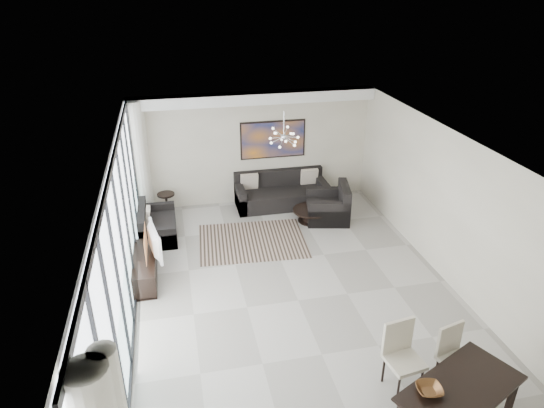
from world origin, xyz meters
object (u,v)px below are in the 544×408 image
object	(u,v)px
tv_console	(145,268)
television	(150,242)
coffee_table	(311,214)
sofa_main	(281,194)
dining_table	(460,392)

from	to	relation	value
tv_console	television	xyz separation A→B (m)	(0.16, 0.07, 0.53)
coffee_table	tv_console	size ratio (longest dim) A/B	0.58
sofa_main	tv_console	world-z (taller)	sofa_main
tv_console	dining_table	bearing A→B (deg)	-47.60
sofa_main	tv_console	bearing A→B (deg)	-141.23
dining_table	coffee_table	bearing A→B (deg)	91.68
coffee_table	sofa_main	distance (m)	1.18
sofa_main	television	world-z (taller)	television
television	dining_table	world-z (taller)	television
dining_table	tv_console	bearing A→B (deg)	132.40
sofa_main	tv_console	size ratio (longest dim) A/B	1.53
coffee_table	sofa_main	bearing A→B (deg)	114.74
coffee_table	sofa_main	world-z (taller)	sofa_main
sofa_main	television	xyz separation A→B (m)	(-3.23, -2.65, 0.48)
coffee_table	dining_table	bearing A→B (deg)	-88.32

